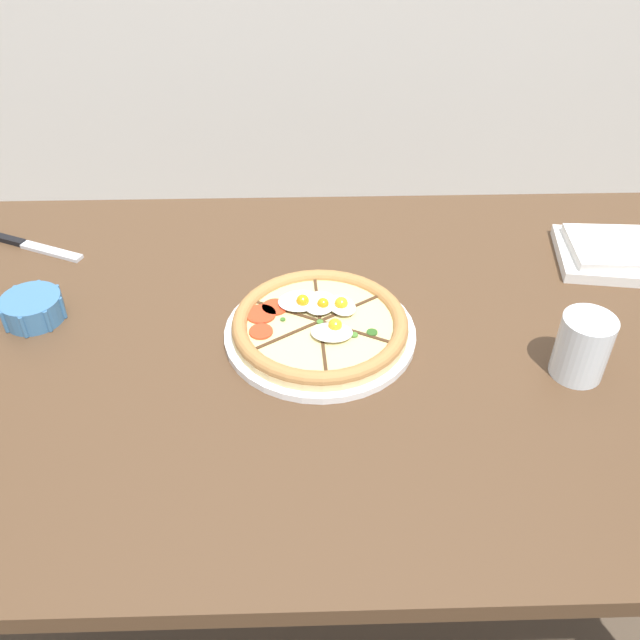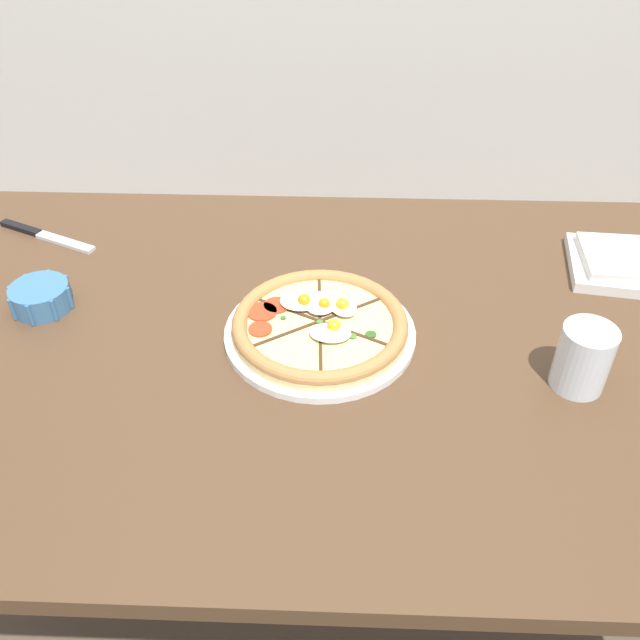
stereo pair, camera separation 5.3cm
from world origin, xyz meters
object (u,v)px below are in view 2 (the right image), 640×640
Objects in this scene: dining_table at (330,378)px; pizza at (320,325)px; knife_main at (45,236)px; napkin_folded at (628,264)px; water_glass at (582,361)px; ramekin_bowl at (41,296)px.

pizza is at bearing 166.83° from dining_table.
pizza is 0.60m from knife_main.
pizza is 1.37× the size of napkin_folded.
pizza is 0.39m from water_glass.
napkin_folded reaches higher than knife_main.
knife_main is (-0.54, 0.27, -0.02)m from pizza.
knife_main is 0.99m from water_glass.
napkin_folded is (0.52, 0.20, 0.11)m from dining_table.
knife_main is at bearing 153.74° from dining_table.
pizza is 2.91× the size of ramekin_bowl.
napkin_folded is at bearing 20.80° from dining_table.
dining_table is 0.63m from knife_main.
dining_table is at bearing 165.32° from water_glass.
pizza reaches higher than dining_table.
dining_table is 6.89× the size of knife_main.
pizza is at bearing -6.64° from ramekin_bowl.
water_glass is (0.84, -0.15, 0.02)m from ramekin_bowl.
water_glass reaches higher than napkin_folded.
napkin_folded is (1.00, 0.14, -0.01)m from ramekin_bowl.
ramekin_bowl is 1.03× the size of water_glass.
knife_main reaches higher than dining_table.
dining_table is 4.84× the size of pizza.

